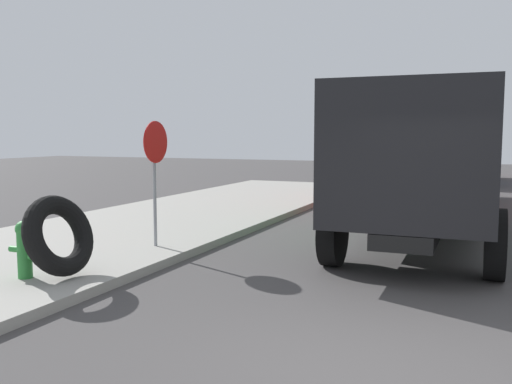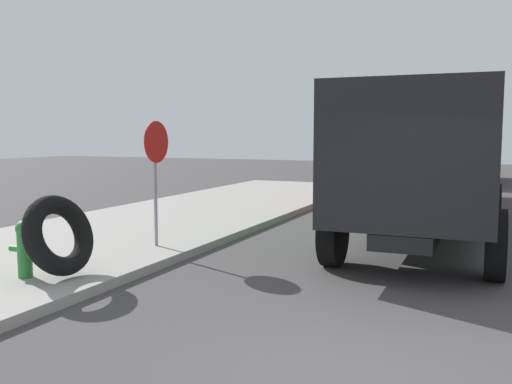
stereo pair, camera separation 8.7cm
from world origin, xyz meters
TOP-DOWN VIEW (x-y plane):
  - ground_plane at (0.00, 0.00)m, footprint 80.00×80.00m
  - fire_hydrant at (0.99, 5.19)m, footprint 0.23×0.53m
  - loose_tire at (1.22, 4.77)m, footprint 1.24×0.74m
  - stop_sign at (3.69, 4.74)m, footprint 0.76×0.08m
  - dump_truck_green at (6.18, 0.27)m, footprint 7.03×2.88m
  - dump_truck_red at (13.54, 0.60)m, footprint 7.10×3.03m
  - dump_truck_blue at (23.11, 0.34)m, footprint 7.06×2.93m

SIDE VIEW (x-z plane):
  - ground_plane at x=0.00m, z-range 0.00..0.00m
  - fire_hydrant at x=0.99m, z-range 0.18..1.01m
  - loose_tire at x=1.22m, z-range 0.15..1.37m
  - dump_truck_green at x=6.18m, z-range 0.11..3.11m
  - dump_truck_red at x=13.54m, z-range 0.11..3.11m
  - dump_truck_blue at x=23.11m, z-range 0.11..3.11m
  - stop_sign at x=3.69m, z-range 0.60..2.89m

